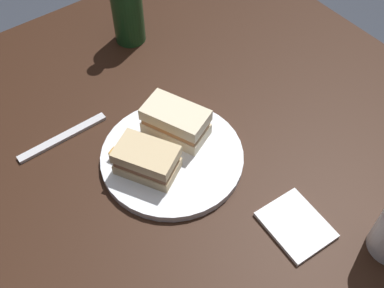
# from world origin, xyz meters

# --- Properties ---
(dining_table) EXTENTS (1.12, 1.00, 0.77)m
(dining_table) POSITION_xyz_m (0.00, 0.00, 0.38)
(dining_table) COLOR black
(dining_table) RESTS_ON ground
(plate) EXTENTS (0.26, 0.26, 0.02)m
(plate) POSITION_xyz_m (0.02, 0.07, 0.78)
(plate) COLOR white
(plate) RESTS_ON dining_table
(sandwich_half_left) EXTENTS (0.13, 0.11, 0.06)m
(sandwich_half_left) POSITION_xyz_m (0.06, 0.04, 0.81)
(sandwich_half_left) COLOR beige
(sandwich_half_left) RESTS_ON plate
(sandwich_half_right) EXTENTS (0.12, 0.11, 0.05)m
(sandwich_half_right) POSITION_xyz_m (0.02, 0.13, 0.81)
(sandwich_half_right) COLOR #CCB284
(sandwich_half_right) RESTS_ON plate
(potato_wedge_front) EXTENTS (0.05, 0.04, 0.02)m
(potato_wedge_front) POSITION_xyz_m (0.10, 0.06, 0.79)
(potato_wedge_front) COLOR #AD702D
(potato_wedge_front) RESTS_ON plate
(potato_wedge_middle) EXTENTS (0.05, 0.04, 0.02)m
(potato_wedge_middle) POSITION_xyz_m (0.06, 0.15, 0.79)
(potato_wedge_middle) COLOR #B77F33
(potato_wedge_middle) RESTS_ON plate
(potato_wedge_back) EXTENTS (0.05, 0.03, 0.02)m
(potato_wedge_back) POSITION_xyz_m (0.05, 0.10, 0.79)
(potato_wedge_back) COLOR #AD702D
(potato_wedge_back) RESTS_ON plate
(potato_wedge_left_edge) EXTENTS (0.05, 0.05, 0.02)m
(potato_wedge_left_edge) POSITION_xyz_m (0.07, 0.13, 0.79)
(potato_wedge_left_edge) COLOR #AD702D
(potato_wedge_left_edge) RESTS_ON plate
(potato_wedge_right_edge) EXTENTS (0.06, 0.04, 0.02)m
(potato_wedge_right_edge) POSITION_xyz_m (0.05, 0.11, 0.79)
(potato_wedge_right_edge) COLOR gold
(potato_wedge_right_edge) RESTS_ON plate
(cider_bottle) EXTENTS (0.07, 0.07, 0.24)m
(cider_bottle) POSITION_xyz_m (0.36, -0.05, 0.86)
(cider_bottle) COLOR #19421E
(cider_bottle) RESTS_ON dining_table
(napkin) EXTENTS (0.11, 0.10, 0.01)m
(napkin) POSITION_xyz_m (-0.21, -0.01, 0.77)
(napkin) COLOR white
(napkin) RESTS_ON dining_table
(fork) EXTENTS (0.02, 0.18, 0.01)m
(fork) POSITION_xyz_m (0.19, 0.21, 0.77)
(fork) COLOR silver
(fork) RESTS_ON dining_table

